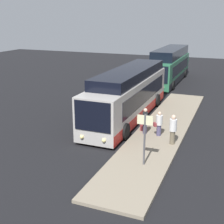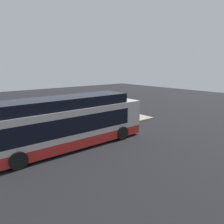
# 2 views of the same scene
# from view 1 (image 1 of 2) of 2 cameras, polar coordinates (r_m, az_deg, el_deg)

# --- Properties ---
(ground) EXTENTS (80.00, 80.00, 0.00)m
(ground) POSITION_cam_1_polar(r_m,az_deg,el_deg) (22.53, 1.47, -2.28)
(ground) COLOR black
(platform) EXTENTS (20.00, 3.14, 0.16)m
(platform) POSITION_cam_1_polar(r_m,az_deg,el_deg) (21.67, 9.35, -3.11)
(platform) COLOR gray
(platform) RESTS_ON ground
(bus_lead) EXTENTS (12.64, 2.89, 3.73)m
(bus_lead) POSITION_cam_1_polar(r_m,az_deg,el_deg) (23.63, 3.07, 2.95)
(bus_lead) COLOR #B2ADA8
(bus_lead) RESTS_ON ground
(bus_second) EXTENTS (11.91, 2.89, 3.90)m
(bus_second) POSITION_cam_1_polar(r_m,az_deg,el_deg) (37.38, 10.46, 8.06)
(bus_second) COLOR #2D704C
(bus_second) RESTS_ON ground
(passenger_boarding) EXTENTS (0.66, 0.51, 1.83)m
(passenger_boarding) POSITION_cam_1_polar(r_m,az_deg,el_deg) (18.81, 11.08, -2.97)
(passenger_boarding) COLOR #6B604C
(passenger_boarding) RESTS_ON platform
(passenger_waiting) EXTENTS (0.59, 0.57, 1.72)m
(passenger_waiting) POSITION_cam_1_polar(r_m,az_deg,el_deg) (20.17, 6.03, -1.45)
(passenger_waiting) COLOR #4C476B
(passenger_waiting) RESTS_ON platform
(passenger_with_bags) EXTENTS (0.64, 0.67, 1.60)m
(passenger_with_bags) POSITION_cam_1_polar(r_m,az_deg,el_deg) (20.01, 8.57, -2.00)
(passenger_with_bags) COLOR #4C476B
(passenger_with_bags) RESTS_ON platform
(suitcase) EXTENTS (0.36, 0.27, 0.97)m
(suitcase) POSITION_cam_1_polar(r_m,az_deg,el_deg) (20.97, 5.65, -2.36)
(suitcase) COLOR maroon
(suitcase) RESTS_ON platform
(sign_post) EXTENTS (0.10, 0.81, 2.72)m
(sign_post) POSITION_cam_1_polar(r_m,az_deg,el_deg) (15.74, 6.00, -3.81)
(sign_post) COLOR #4C4C51
(sign_post) RESTS_ON platform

